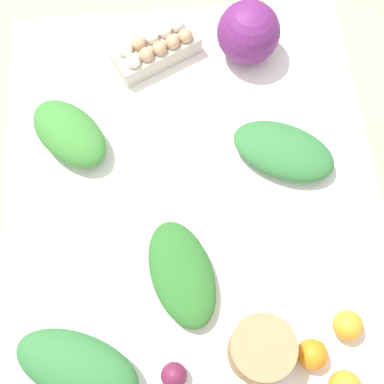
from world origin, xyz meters
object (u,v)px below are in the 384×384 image
(greens_bunch_dandelion, at_px, (283,151))
(orange_2, at_px, (312,354))
(paper_bag, at_px, (261,350))
(orange_1, at_px, (348,325))
(egg_carton, at_px, (156,49))
(beet_root, at_px, (174,375))
(greens_bunch_kale, at_px, (77,367))
(greens_bunch_chard, at_px, (70,134))
(cabbage_purple, at_px, (249,32))
(greens_bunch_beet_tops, at_px, (182,274))

(greens_bunch_dandelion, height_order, orange_2, greens_bunch_dandelion)
(paper_bag, bearing_deg, orange_1, -79.59)
(paper_bag, bearing_deg, egg_carton, 12.09)
(beet_root, bearing_deg, greens_bunch_kale, 80.34)
(greens_bunch_chard, relative_size, greens_bunch_kale, 0.84)
(cabbage_purple, relative_size, beet_root, 2.97)
(greens_bunch_kale, bearing_deg, orange_1, -86.59)
(greens_bunch_chard, bearing_deg, greens_bunch_kale, -178.41)
(orange_1, distance_m, orange_2, 0.11)
(greens_bunch_beet_tops, xyz_separation_m, orange_1, (-0.16, -0.38, 0.00))
(beet_root, height_order, orange_2, orange_2)
(cabbage_purple, xyz_separation_m, greens_bunch_dandelion, (-0.36, -0.05, -0.05))
(greens_bunch_beet_tops, height_order, orange_1, orange_1)
(cabbage_purple, distance_m, greens_bunch_beet_tops, 0.71)
(cabbage_purple, xyz_separation_m, greens_bunch_beet_tops, (-0.67, 0.25, -0.06))
(greens_bunch_beet_tops, distance_m, orange_2, 0.36)
(cabbage_purple, height_order, beet_root, cabbage_purple)
(paper_bag, distance_m, greens_bunch_kale, 0.42)
(greens_bunch_beet_tops, bearing_deg, cabbage_purple, -20.28)
(cabbage_purple, relative_size, paper_bag, 1.22)
(paper_bag, distance_m, beet_root, 0.21)
(orange_1, relative_size, orange_2, 0.99)
(paper_bag, xyz_separation_m, beet_root, (-0.04, 0.20, -0.03))
(greens_bunch_chard, height_order, greens_bunch_beet_tops, greens_bunch_chard)
(greens_bunch_dandelion, relative_size, orange_1, 3.90)
(egg_carton, xyz_separation_m, orange_1, (-0.83, -0.40, -0.01))
(egg_carton, bearing_deg, orange_2, -96.75)
(paper_bag, xyz_separation_m, orange_2, (-0.02, -0.12, -0.03))
(paper_bag, distance_m, greens_bunch_chard, 0.75)
(greens_bunch_beet_tops, bearing_deg, beet_root, 170.95)
(greens_bunch_chard, xyz_separation_m, greens_bunch_beet_tops, (-0.41, -0.27, -0.01))
(egg_carton, xyz_separation_m, paper_bag, (-0.87, -0.19, 0.02))
(orange_2, bearing_deg, greens_bunch_beet_tops, 52.71)
(cabbage_purple, bearing_deg, orange_1, -170.68)
(greens_bunch_beet_tops, relative_size, beet_root, 4.57)
(greens_bunch_kale, xyz_separation_m, orange_2, (-0.02, -0.54, -0.01))
(paper_bag, bearing_deg, greens_bunch_dandelion, -14.80)
(cabbage_purple, distance_m, beet_root, 0.95)
(cabbage_purple, height_order, egg_carton, cabbage_purple)
(cabbage_purple, xyz_separation_m, paper_bag, (-0.86, 0.08, -0.03))
(paper_bag, relative_size, greens_bunch_kale, 0.50)
(beet_root, bearing_deg, egg_carton, -1.06)
(greens_bunch_kale, bearing_deg, greens_bunch_chard, 1.59)
(cabbage_purple, xyz_separation_m, egg_carton, (0.00, 0.27, -0.05))
(greens_bunch_beet_tops, relative_size, greens_bunch_kale, 0.94)
(greens_bunch_chard, bearing_deg, cabbage_purple, -63.64)
(egg_carton, height_order, paper_bag, paper_bag)
(greens_bunch_beet_tops, distance_m, greens_bunch_kale, 0.32)
(greens_bunch_beet_tops, xyz_separation_m, greens_bunch_kale, (-0.20, 0.25, 0.02))
(greens_bunch_chard, xyz_separation_m, greens_bunch_dandelion, (-0.10, -0.57, -0.01))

